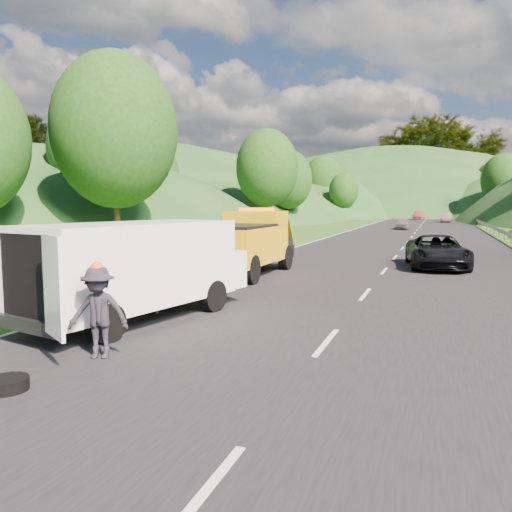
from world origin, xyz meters
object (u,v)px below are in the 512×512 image
at_px(suitcase, 96,286).
at_px(passing_suv, 436,268).
at_px(woman, 161,300).
at_px(worker, 100,358).
at_px(tow_truck, 246,242).
at_px(child, 153,314).
at_px(spare_tire, 8,392).
at_px(white_van, 138,265).

xyz_separation_m(suitcase, passing_suv, (10.40, 10.98, -0.28)).
xyz_separation_m(woman, passing_suv, (7.92, 11.11, 0.00)).
bearing_deg(worker, suitcase, 109.41).
xyz_separation_m(tow_truck, worker, (1.42, -11.47, -1.36)).
bearing_deg(worker, child, 87.81).
xyz_separation_m(suitcase, spare_tire, (4.10, -7.49, -0.28)).
xyz_separation_m(white_van, passing_suv, (7.09, 13.54, -1.40)).
xyz_separation_m(woman, child, (0.80, -1.72, 0.00)).
xyz_separation_m(white_van, child, (-0.03, 0.71, -1.40)).
relative_size(white_van, worker, 4.23).
relative_size(white_van, spare_tire, 11.58).
bearing_deg(white_van, spare_tire, -68.36).
xyz_separation_m(tow_truck, suitcase, (-2.97, -5.89, -1.08)).
distance_m(white_van, woman, 2.93).
distance_m(child, suitcase, 3.78).
bearing_deg(spare_tire, child, 98.29).
relative_size(worker, spare_tire, 2.74).
height_order(worker, suitcase, worker).
height_order(tow_truck, passing_suv, tow_truck).
distance_m(tow_truck, white_van, 8.47).
relative_size(child, suitcase, 1.91).
bearing_deg(worker, tow_truck, 78.27).
bearing_deg(woman, tow_truck, -28.38).
bearing_deg(child, white_van, -72.33).
distance_m(tow_truck, suitcase, 6.69).
relative_size(woman, suitcase, 2.66).
bearing_deg(spare_tire, tow_truck, 94.83).
distance_m(child, passing_suv, 14.68).
bearing_deg(worker, woman, 90.54).
bearing_deg(worker, passing_suv, 51.27).
relative_size(white_van, passing_suv, 1.38).
bearing_deg(spare_tire, passing_suv, 71.17).
relative_size(suitcase, passing_suv, 0.10).
height_order(tow_truck, child, tow_truck).
bearing_deg(passing_suv, tow_truck, -152.85).
xyz_separation_m(tow_truck, passing_suv, (7.43, 5.09, -1.36)).
distance_m(child, spare_tire, 5.69).
bearing_deg(woman, passing_suv, -59.19).
height_order(tow_truck, worker, tow_truck).
height_order(white_van, spare_tire, white_van).
relative_size(tow_truck, suitcase, 11.51).
distance_m(woman, suitcase, 2.50).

